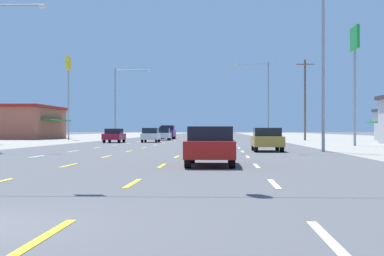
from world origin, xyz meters
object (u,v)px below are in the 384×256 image
at_px(sedan_far_right_near, 267,139).
at_px(hatchback_inner_left_far, 163,134).
at_px(hatchback_far_left_distant_a, 170,132).
at_px(streetlight_right_row_0, 316,56).
at_px(sedan_far_left_mid, 114,135).
at_px(streetlight_left_row_1, 119,98).
at_px(streetlight_left_row_0, 0,65).
at_px(suv_inner_left_farther, 168,132).
at_px(suv_far_left_farthest, 165,131).
at_px(streetlight_right_row_1, 265,94).
at_px(pole_sign_left_row_2, 69,77).
at_px(sedan_inner_right_nearest, 211,145).
at_px(hatchback_inner_left_midfar, 151,135).
at_px(pole_sign_right_row_1, 355,52).

height_order(sedan_far_right_near, hatchback_inner_left_far, hatchback_inner_left_far).
height_order(hatchback_far_left_distant_a, streetlight_right_row_0, streetlight_right_row_0).
distance_m(sedan_far_left_mid, streetlight_left_row_1, 18.36).
xyz_separation_m(streetlight_left_row_0, streetlight_right_row_0, (19.55, -0.00, 0.48)).
xyz_separation_m(sedan_far_right_near, suv_inner_left_farther, (-10.53, 49.89, 0.27)).
relative_size(hatchback_inner_left_far, suv_far_left_farthest, 0.80).
relative_size(sedan_far_left_mid, hatchback_far_left_distant_a, 1.15).
distance_m(streetlight_left_row_1, streetlight_right_row_1, 19.25).
bearing_deg(hatchback_inner_left_far, pole_sign_left_row_2, 163.61).
bearing_deg(hatchback_far_left_distant_a, sedan_inner_right_nearest, -84.46).
distance_m(sedan_inner_right_nearest, streetlight_left_row_0, 20.43).
bearing_deg(sedan_inner_right_nearest, hatchback_inner_left_far, 97.28).
height_order(suv_inner_left_farther, streetlight_right_row_0, streetlight_right_row_0).
bearing_deg(hatchback_inner_left_far, sedan_inner_right_nearest, -82.72).
relative_size(streetlight_right_row_0, streetlight_left_row_1, 1.06).
height_order(hatchback_inner_left_midfar, hatchback_inner_left_far, same).
bearing_deg(hatchback_inner_left_far, sedan_far_left_mid, -105.45).
distance_m(hatchback_inner_left_midfar, suv_inner_left_farther, 23.11).
distance_m(hatchback_inner_left_far, streetlight_left_row_0, 40.27).
height_order(hatchback_inner_left_midfar, pole_sign_right_row_1, pole_sign_right_row_1).
height_order(hatchback_inner_left_far, suv_far_left_farthest, suv_far_left_farthest).
relative_size(sedan_far_right_near, sedan_far_left_mid, 1.00).
relative_size(streetlight_left_row_1, streetlight_right_row_1, 0.92).
xyz_separation_m(suv_far_left_farthest, pole_sign_right_row_1, (22.01, -65.01, 6.83)).
relative_size(sedan_inner_right_nearest, suv_far_left_farthest, 0.92).
bearing_deg(streetlight_left_row_1, suv_inner_left_farther, 51.38).
xyz_separation_m(streetlight_left_row_0, streetlight_right_row_1, (19.49, 43.22, 0.63)).
distance_m(pole_sign_left_row_2, streetlight_right_row_1, 26.23).
bearing_deg(hatchback_far_left_distant_a, sedan_far_left_mid, -89.99).
xyz_separation_m(streetlight_left_row_0, streetlight_left_row_1, (0.24, 43.22, 0.26)).
bearing_deg(hatchback_inner_left_midfar, sedan_far_right_near, -68.84).
xyz_separation_m(hatchback_inner_left_far, streetlight_right_row_0, (13.09, -39.49, 5.05)).
height_order(hatchback_far_left_distant_a, pole_sign_left_row_2, pole_sign_left_row_2).
height_order(hatchback_inner_left_far, streetlight_right_row_0, streetlight_right_row_0).
height_order(sedan_inner_right_nearest, streetlight_left_row_0, streetlight_left_row_0).
relative_size(pole_sign_right_row_1, streetlight_left_row_0, 1.07).
relative_size(sedan_far_right_near, suv_far_left_farthest, 0.92).
bearing_deg(streetlight_right_row_0, sedan_inner_right_nearest, -112.69).
bearing_deg(streetlight_right_row_1, sedan_inner_right_nearest, -96.02).
distance_m(sedan_far_left_mid, pole_sign_right_row_1, 26.03).
relative_size(streetlight_left_row_0, streetlight_right_row_0, 0.93).
bearing_deg(pole_sign_right_row_1, suv_far_left_farthest, 108.70).
relative_size(hatchback_inner_left_midfar, streetlight_left_row_1, 0.41).
height_order(pole_sign_right_row_1, streetlight_right_row_1, streetlight_right_row_1).
xyz_separation_m(sedan_far_left_mid, streetlight_left_row_0, (-2.64, -25.68, 4.60)).
relative_size(hatchback_inner_left_far, streetlight_left_row_0, 0.42).
height_order(pole_sign_left_row_2, streetlight_right_row_1, pole_sign_left_row_2).
bearing_deg(suv_far_left_farthest, streetlight_right_row_1, -65.44).
distance_m(hatchback_inner_left_far, pole_sign_right_row_1, 32.01).
relative_size(sedan_far_left_mid, streetlight_right_row_0, 0.45).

